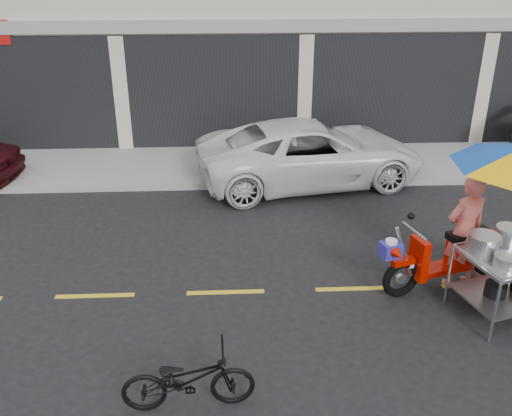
{
  "coord_description": "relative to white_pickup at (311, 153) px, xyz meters",
  "views": [
    {
      "loc": [
        -1.9,
        -7.42,
        4.95
      ],
      "look_at": [
        -1.5,
        0.6,
        1.15
      ],
      "focal_mm": 40.0,
      "sensor_mm": 36.0,
      "label": 1
    }
  ],
  "objects": [
    {
      "name": "white_pickup",
      "position": [
        0.0,
        0.0,
        0.0
      ],
      "size": [
        5.31,
        3.17,
        1.38
      ],
      "primitive_type": "imported",
      "rotation": [
        0.0,
        0.0,
        1.76
      ],
      "color": "white",
      "rests_on": "ground"
    },
    {
      "name": "near_bicycle",
      "position": [
        -2.32,
        -6.71,
        -0.29
      ],
      "size": [
        1.56,
        0.63,
        0.8
      ],
      "primitive_type": "imported",
      "rotation": [
        0.0,
        0.0,
        1.63
      ],
      "color": "black",
      "rests_on": "ground"
    },
    {
      "name": "sidewalk",
      "position": [
        0.1,
        1.14,
        -0.62
      ],
      "size": [
        45.0,
        3.0,
        0.15
      ],
      "primitive_type": "cube",
      "color": "gray",
      "rests_on": "ground"
    },
    {
      "name": "food_vendor_rig",
      "position": [
        1.97,
        -4.75,
        0.96
      ],
      "size": [
        3.02,
        2.5,
        2.63
      ],
      "rotation": [
        0.0,
        0.0,
        0.29
      ],
      "color": "black",
      "rests_on": "ground"
    },
    {
      "name": "centerline",
      "position": [
        0.1,
        -4.36,
        -0.69
      ],
      "size": [
        42.0,
        0.1,
        0.01
      ],
      "primitive_type": "cube",
      "color": "gold",
      "rests_on": "ground"
    },
    {
      "name": "ground",
      "position": [
        0.1,
        -4.36,
        -0.69
      ],
      "size": [
        90.0,
        90.0,
        0.0
      ],
      "primitive_type": "plane",
      "color": "black"
    }
  ]
}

